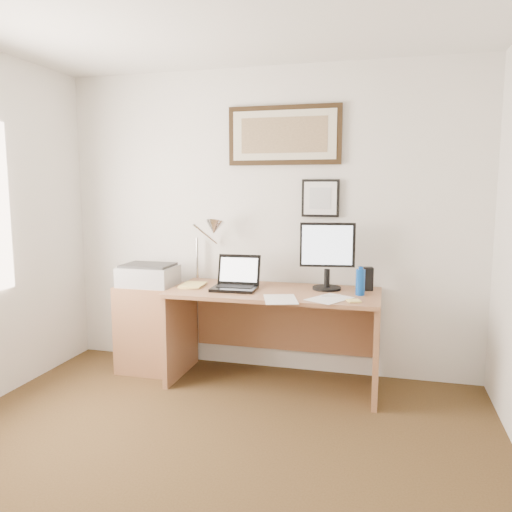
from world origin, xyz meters
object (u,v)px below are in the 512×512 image
(side_cabinet, at_px, (151,328))
(printer, at_px, (148,275))
(water_bottle, at_px, (360,282))
(book, at_px, (182,285))
(lcd_monitor, at_px, (327,253))
(desk, at_px, (276,318))
(laptop, at_px, (236,282))

(side_cabinet, distance_m, printer, 0.45)
(side_cabinet, bearing_deg, printer, -97.83)
(water_bottle, bearing_deg, side_cabinet, 178.46)
(book, height_order, lcd_monitor, lcd_monitor)
(desk, distance_m, laptop, 0.43)
(book, relative_size, lcd_monitor, 0.46)
(desk, relative_size, laptop, 4.59)
(lcd_monitor, bearing_deg, laptop, -167.45)
(side_cabinet, distance_m, book, 0.51)
(water_bottle, distance_m, desk, 0.73)
(side_cabinet, relative_size, laptop, 2.09)
(printer, bearing_deg, book, -7.44)
(book, xyz_separation_m, desk, (0.75, 0.09, -0.24))
(side_cabinet, relative_size, printer, 1.66)
(laptop, relative_size, lcd_monitor, 0.67)
(water_bottle, height_order, desk, water_bottle)
(water_bottle, distance_m, printer, 1.72)
(side_cabinet, xyz_separation_m, book, (0.32, -0.06, 0.39))
(water_bottle, relative_size, desk, 0.12)
(desk, distance_m, printer, 1.12)
(lcd_monitor, relative_size, printer, 1.18)
(water_bottle, height_order, lcd_monitor, lcd_monitor)
(printer, bearing_deg, laptop, -3.61)
(water_bottle, relative_size, printer, 0.44)
(desk, xyz_separation_m, printer, (-1.07, -0.05, 0.30))
(desk, bearing_deg, lcd_monitor, 7.54)
(book, xyz_separation_m, printer, (-0.32, 0.04, 0.06))
(water_bottle, xyz_separation_m, desk, (-0.65, 0.08, -0.33))
(water_bottle, distance_m, lcd_monitor, 0.35)
(printer, bearing_deg, desk, 2.83)
(lcd_monitor, bearing_deg, printer, -175.92)
(laptop, distance_m, printer, 0.77)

